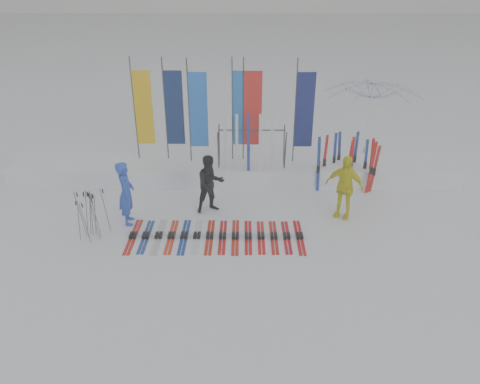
{
  "coord_description": "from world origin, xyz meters",
  "views": [
    {
      "loc": [
        0.29,
        -9.11,
        6.25
      ],
      "look_at": [
        0.2,
        1.6,
        1.0
      ],
      "focal_mm": 35.0,
      "sensor_mm": 36.0,
      "label": 1
    }
  ],
  "objects_px": {
    "person_blue": "(126,193)",
    "ski_rack": "(252,143)",
    "person_yellow": "(344,187)",
    "person_black": "(210,184)",
    "tent_canopy": "(369,121)",
    "ski_row": "(216,236)"
  },
  "relations": [
    {
      "from": "person_black",
      "to": "person_yellow",
      "type": "xyz_separation_m",
      "value": [
        3.6,
        -0.29,
        0.07
      ]
    },
    {
      "from": "person_black",
      "to": "ski_rack",
      "type": "xyz_separation_m",
      "value": [
        1.15,
        1.75,
        0.56
      ]
    },
    {
      "from": "person_blue",
      "to": "tent_canopy",
      "type": "distance_m",
      "value": 8.54
    },
    {
      "from": "person_blue",
      "to": "ski_rack",
      "type": "bearing_deg",
      "value": -64.19
    },
    {
      "from": "person_blue",
      "to": "ski_row",
      "type": "xyz_separation_m",
      "value": [
        2.35,
        -0.74,
        -0.84
      ]
    },
    {
      "from": "person_black",
      "to": "ski_row",
      "type": "height_order",
      "value": "person_black"
    },
    {
      "from": "person_black",
      "to": "ski_row",
      "type": "bearing_deg",
      "value": -104.83
    },
    {
      "from": "person_blue",
      "to": "tent_canopy",
      "type": "relative_size",
      "value": 0.54
    },
    {
      "from": "person_blue",
      "to": "tent_canopy",
      "type": "bearing_deg",
      "value": -69.51
    },
    {
      "from": "person_blue",
      "to": "tent_canopy",
      "type": "xyz_separation_m",
      "value": [
        7.3,
        4.39,
        0.58
      ]
    },
    {
      "from": "person_yellow",
      "to": "tent_canopy",
      "type": "height_order",
      "value": "tent_canopy"
    },
    {
      "from": "person_blue",
      "to": "person_black",
      "type": "distance_m",
      "value": 2.25
    },
    {
      "from": "person_blue",
      "to": "person_black",
      "type": "relative_size",
      "value": 1.06
    },
    {
      "from": "person_blue",
      "to": "person_yellow",
      "type": "bearing_deg",
      "value": -96.64
    },
    {
      "from": "ski_row",
      "to": "ski_rack",
      "type": "distance_m",
      "value": 3.57
    },
    {
      "from": "tent_canopy",
      "to": "ski_row",
      "type": "bearing_deg",
      "value": -133.97
    },
    {
      "from": "person_yellow",
      "to": "ski_row",
      "type": "relative_size",
      "value": 0.41
    },
    {
      "from": "tent_canopy",
      "to": "ski_row",
      "type": "relative_size",
      "value": 0.73
    },
    {
      "from": "person_black",
      "to": "ski_row",
      "type": "xyz_separation_m",
      "value": [
        0.21,
        -1.42,
        -0.79
      ]
    },
    {
      "from": "ski_rack",
      "to": "tent_canopy",
      "type": "bearing_deg",
      "value": 26.1
    },
    {
      "from": "tent_canopy",
      "to": "ski_row",
      "type": "xyz_separation_m",
      "value": [
        -4.95,
        -5.13,
        -1.41
      ]
    },
    {
      "from": "person_yellow",
      "to": "person_black",
      "type": "bearing_deg",
      "value": -157.74
    }
  ]
}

